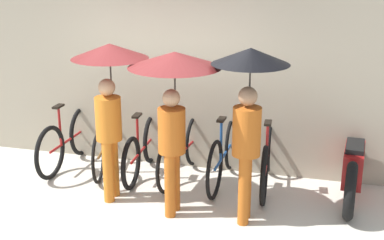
% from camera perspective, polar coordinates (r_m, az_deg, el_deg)
% --- Properties ---
extents(ground_plane, '(30.00, 30.00, 0.00)m').
position_cam_1_polar(ground_plane, '(6.46, -6.76, -10.36)').
color(ground_plane, beige).
extents(back_wall, '(11.99, 0.12, 2.46)m').
position_cam_1_polar(back_wall, '(7.59, -2.21, 4.05)').
color(back_wall, gray).
rests_on(back_wall, ground).
extents(parked_bicycle_0, '(0.44, 1.71, 1.10)m').
position_cam_1_polar(parked_bicycle_0, '(7.95, -13.18, -2.09)').
color(parked_bicycle_0, black).
rests_on(parked_bicycle_0, ground).
extents(parked_bicycle_1, '(0.52, 1.62, 1.03)m').
position_cam_1_polar(parked_bicycle_1, '(7.75, -9.24, -2.54)').
color(parked_bicycle_1, black).
rests_on(parked_bicycle_1, ground).
extents(parked_bicycle_2, '(0.44, 1.67, 1.07)m').
position_cam_1_polar(parked_bicycle_2, '(7.49, -5.37, -3.12)').
color(parked_bicycle_2, black).
rests_on(parked_bicycle_2, ground).
extents(parked_bicycle_3, '(0.44, 1.78, 1.07)m').
position_cam_1_polar(parked_bicycle_3, '(7.35, -0.99, -3.22)').
color(parked_bicycle_3, black).
rests_on(parked_bicycle_3, ground).
extents(parked_bicycle_4, '(0.44, 1.79, 0.98)m').
position_cam_1_polar(parked_bicycle_4, '(7.21, 3.42, -3.67)').
color(parked_bicycle_4, black).
rests_on(parked_bicycle_4, ground).
extents(parked_bicycle_5, '(0.44, 1.83, 1.06)m').
position_cam_1_polar(parked_bicycle_5, '(7.15, 8.00, -4.08)').
color(parked_bicycle_5, black).
rests_on(parked_bicycle_5, ground).
extents(pedestrian_leading, '(0.94, 0.94, 1.96)m').
position_cam_1_polar(pedestrian_leading, '(6.53, -8.80, 4.18)').
color(pedestrian_leading, '#C66B1E').
rests_on(pedestrian_leading, ground).
extents(pedestrian_center, '(1.08, 1.08, 1.94)m').
position_cam_1_polar(pedestrian_center, '(6.08, -1.95, 3.74)').
color(pedestrian_center, '#B25619').
rests_on(pedestrian_center, ground).
extents(pedestrian_trailing, '(0.87, 0.87, 2.01)m').
position_cam_1_polar(pedestrian_trailing, '(5.92, 6.08, 2.89)').
color(pedestrian_trailing, '#B25619').
rests_on(pedestrian_trailing, ground).
extents(motorcycle, '(0.58, 1.97, 0.92)m').
position_cam_1_polar(motorcycle, '(7.09, 16.80, -4.88)').
color(motorcycle, black).
rests_on(motorcycle, ground).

